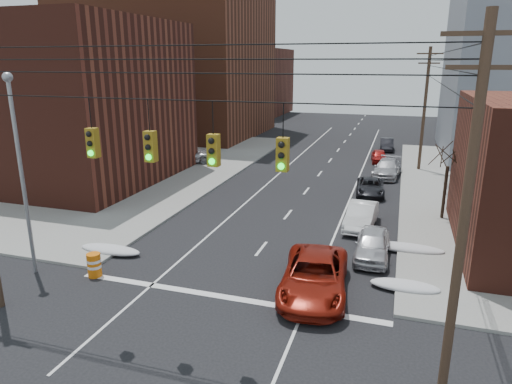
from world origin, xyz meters
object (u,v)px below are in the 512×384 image
Objects in this scene: red_pickup at (314,276)px; lot_car_a at (141,163)px; parked_car_e at (379,156)px; parked_car_f at (387,144)px; parked_car_b at (361,216)px; lot_car_b at (189,154)px; construction_barrel at (94,265)px; parked_car_d at (387,168)px; lot_car_c at (85,170)px; parked_car_c at (370,187)px; lot_car_d at (133,157)px; parked_car_a at (372,245)px.

lot_car_a is at bearing 131.72° from red_pickup.
parked_car_f is (0.44, 6.92, 0.05)m from parked_car_e.
parked_car_b is 1.11× the size of parked_car_f.
lot_car_b is 24.67m from construction_barrel.
parked_car_d is 25.99m from lot_car_c.
lot_car_d reaches higher than parked_car_c.
lot_car_a reaches higher than parked_car_a.
lot_car_a is 0.96× the size of lot_car_d.
parked_car_b is (-0.96, 4.38, 0.02)m from parked_car_a.
lot_car_b is (-18.87, 17.63, 0.19)m from parked_car_a.
parked_car_b is 0.88× the size of lot_car_c.
parked_car_f is at bearing -28.32° from lot_car_a.
construction_barrel is (-12.27, -24.16, -0.16)m from parked_car_d.
lot_car_c reaches higher than parked_car_d.
lot_car_d is at bearing 117.91° from construction_barrel.
construction_barrel is (11.23, -21.20, -0.31)m from lot_car_d.
parked_car_f is (-0.54, 12.85, -0.08)m from parked_car_d.
parked_car_c is 21.22m from construction_barrel.
parked_car_a is (2.13, 4.63, -0.10)m from red_pickup.
lot_car_b reaches higher than parked_car_a.
red_pickup is 29.05m from lot_car_d.
lot_car_d is at bearing -148.63° from parked_car_f.
construction_barrel is (-11.30, -30.09, -0.03)m from parked_car_e.
lot_car_a reaches higher than parked_car_e.
parked_car_a is at bearing -100.15° from lot_car_a.
parked_car_e is 0.90× the size of parked_car_f.
parked_car_b is 1.03× the size of parked_car_c.
lot_car_a is at bearing 172.23° from parked_car_c.
parked_car_c is 19.06m from parked_car_f.
red_pickup is 26.09m from lot_car_a.
parked_car_f is 3.57× the size of construction_barrel.
lot_car_c reaches higher than construction_barrel.
construction_barrel is (12.07, -15.06, -0.31)m from lot_car_c.
parked_car_f is at bearing 97.88° from parked_car_d.
parked_car_c is 1.00× the size of lot_car_d.
red_pickup is 26.01m from lot_car_c.
lot_car_b is at bearing -7.39° from lot_car_a.
lot_car_c is at bearing 172.22° from parked_car_b.
parked_car_a is at bearing -131.67° from lot_car_c.
parked_car_e is (0.00, 19.58, -0.12)m from parked_car_b.
parked_car_a is 23.98m from parked_car_e.
red_pickup is at bearing -114.99° from parked_car_a.
lot_car_b is 4.84× the size of construction_barrel.
lot_car_b is at bearing -166.83° from parked_car_e.
lot_car_b reaches higher than parked_car_b.
lot_car_d is (-22.53, 10.68, 0.15)m from parked_car_b.
lot_car_c is (-23.37, -15.04, 0.27)m from parked_car_e.
parked_car_d reaches higher than parked_car_f.
parked_car_c is at bearing -94.49° from parked_car_f.
parked_car_e is 3.20× the size of construction_barrel.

